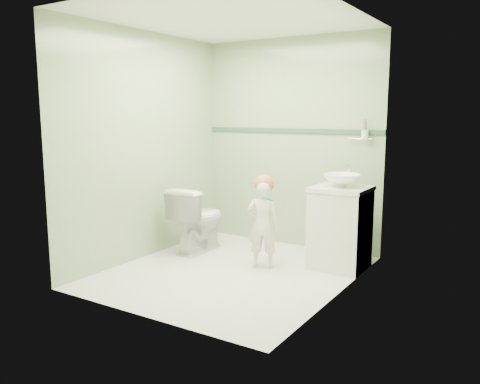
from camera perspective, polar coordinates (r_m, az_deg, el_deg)
The scene contains 12 objects.
ground at distance 4.86m, azimuth -0.95°, elevation -9.36°, with size 2.50×2.50×0.00m, color beige.
room_shell at distance 4.62m, azimuth -0.99°, elevation 4.90°, with size 2.50×2.54×2.40m.
trim_stripe at distance 5.69m, azimuth 5.89°, elevation 7.18°, with size 2.20×0.02×0.05m, color #315539.
vanity at distance 4.99m, azimuth 11.64°, elevation -4.28°, with size 0.52×0.50×0.80m, color white.
counter at distance 4.91m, azimuth 11.79°, elevation 0.38°, with size 0.54×0.52×0.04m, color white.
basin at distance 4.90m, azimuth 11.82°, elevation 1.35°, with size 0.37×0.37×0.13m, color white.
faucet at distance 5.06m, azimuth 12.59°, elevation 2.49°, with size 0.03×0.13×0.18m.
cup_holder at distance 5.30m, azimuth 14.36°, elevation 6.60°, with size 0.26×0.07×0.21m.
toilet at distance 5.52m, azimuth -4.92°, elevation -3.15°, with size 0.41×0.72×0.74m, color white.
toddler at distance 4.90m, azimuth 2.68°, elevation -3.83°, with size 0.32×0.21×0.89m, color beige.
hair_cap at distance 4.84m, azimuth 2.86°, elevation 0.93°, with size 0.20×0.20×0.20m, color #AB6A3D.
teal_toothbrush at distance 4.71m, azimuth 3.38°, elevation -0.80°, with size 0.10×0.14×0.08m.
Camera 1 is at (2.52, -3.86, 1.55)m, focal length 36.42 mm.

